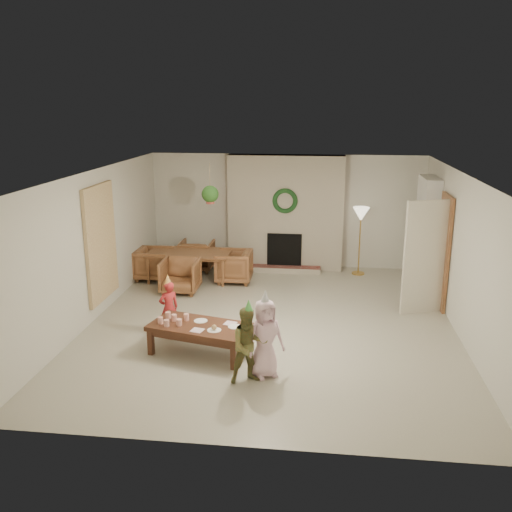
# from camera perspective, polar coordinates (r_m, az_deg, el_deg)

# --- Properties ---
(floor) EXTENTS (7.00, 7.00, 0.00)m
(floor) POSITION_cam_1_polar(r_m,az_deg,el_deg) (9.37, 1.54, -6.91)
(floor) COLOR #B7B29E
(floor) RESTS_ON ground
(ceiling) EXTENTS (7.00, 7.00, 0.00)m
(ceiling) POSITION_cam_1_polar(r_m,az_deg,el_deg) (8.74, 1.66, 8.44)
(ceiling) COLOR white
(ceiling) RESTS_ON wall_back
(wall_back) EXTENTS (7.00, 0.00, 7.00)m
(wall_back) POSITION_cam_1_polar(r_m,az_deg,el_deg) (12.38, 3.12, 4.64)
(wall_back) COLOR silver
(wall_back) RESTS_ON floor
(wall_front) EXTENTS (7.00, 0.00, 7.00)m
(wall_front) POSITION_cam_1_polar(r_m,az_deg,el_deg) (5.69, -1.75, -8.56)
(wall_front) COLOR silver
(wall_front) RESTS_ON floor
(wall_left) EXTENTS (0.00, 7.00, 7.00)m
(wall_left) POSITION_cam_1_polar(r_m,az_deg,el_deg) (9.71, -16.32, 1.02)
(wall_left) COLOR silver
(wall_left) RESTS_ON floor
(wall_right) EXTENTS (0.00, 7.00, 7.00)m
(wall_right) POSITION_cam_1_polar(r_m,az_deg,el_deg) (9.21, 20.52, -0.12)
(wall_right) COLOR silver
(wall_right) RESTS_ON floor
(fireplace_mass) EXTENTS (2.50, 0.40, 2.50)m
(fireplace_mass) POSITION_cam_1_polar(r_m,az_deg,el_deg) (12.18, 3.05, 4.47)
(fireplace_mass) COLOR maroon
(fireplace_mass) RESTS_ON floor
(fireplace_hearth) EXTENTS (1.60, 0.30, 0.12)m
(fireplace_hearth) POSITION_cam_1_polar(r_m,az_deg,el_deg) (12.13, 2.86, -1.37)
(fireplace_hearth) COLOR #5C1B19
(fireplace_hearth) RESTS_ON floor
(fireplace_firebox) EXTENTS (0.75, 0.12, 0.75)m
(fireplace_firebox) POSITION_cam_1_polar(r_m,az_deg,el_deg) (12.19, 2.94, 0.61)
(fireplace_firebox) COLOR black
(fireplace_firebox) RESTS_ON floor
(fireplace_wreath) EXTENTS (0.54, 0.10, 0.54)m
(fireplace_wreath) POSITION_cam_1_polar(r_m,az_deg,el_deg) (11.90, 3.00, 5.68)
(fireplace_wreath) COLOR #173D1C
(fireplace_wreath) RESTS_ON fireplace_mass
(floor_lamp_base) EXTENTS (0.27, 0.27, 0.03)m
(floor_lamp_base) POSITION_cam_1_polar(r_m,az_deg,el_deg) (12.19, 10.45, -1.75)
(floor_lamp_base) COLOR gold
(floor_lamp_base) RESTS_ON floor
(floor_lamp_post) EXTENTS (0.03, 0.03, 1.31)m
(floor_lamp_post) POSITION_cam_1_polar(r_m,az_deg,el_deg) (12.01, 10.60, 1.29)
(floor_lamp_post) COLOR gold
(floor_lamp_post) RESTS_ON floor
(floor_lamp_shade) EXTENTS (0.35, 0.35, 0.29)m
(floor_lamp_shade) POSITION_cam_1_polar(r_m,az_deg,el_deg) (11.88, 10.75, 4.25)
(floor_lamp_shade) COLOR beige
(floor_lamp_shade) RESTS_ON floor_lamp_post
(bookshelf_carcass) EXTENTS (0.30, 1.00, 2.20)m
(bookshelf_carcass) POSITION_cam_1_polar(r_m,az_deg,el_deg) (11.39, 17.09, 2.26)
(bookshelf_carcass) COLOR white
(bookshelf_carcass) RESTS_ON floor
(bookshelf_shelf_a) EXTENTS (0.30, 0.92, 0.03)m
(bookshelf_shelf_a) POSITION_cam_1_polar(r_m,az_deg,el_deg) (11.55, 16.74, -0.88)
(bookshelf_shelf_a) COLOR white
(bookshelf_shelf_a) RESTS_ON bookshelf_carcass
(bookshelf_shelf_b) EXTENTS (0.30, 0.92, 0.03)m
(bookshelf_shelf_b) POSITION_cam_1_polar(r_m,az_deg,el_deg) (11.45, 16.90, 1.05)
(bookshelf_shelf_b) COLOR white
(bookshelf_shelf_b) RESTS_ON bookshelf_carcass
(bookshelf_shelf_c) EXTENTS (0.30, 0.92, 0.03)m
(bookshelf_shelf_c) POSITION_cam_1_polar(r_m,az_deg,el_deg) (11.36, 17.05, 3.00)
(bookshelf_shelf_c) COLOR white
(bookshelf_shelf_c) RESTS_ON bookshelf_carcass
(bookshelf_shelf_d) EXTENTS (0.30, 0.92, 0.03)m
(bookshelf_shelf_d) POSITION_cam_1_polar(r_m,az_deg,el_deg) (11.28, 17.21, 4.98)
(bookshelf_shelf_d) COLOR white
(bookshelf_shelf_d) RESTS_ON bookshelf_carcass
(books_row_lower) EXTENTS (0.20, 0.40, 0.24)m
(books_row_lower) POSITION_cam_1_polar(r_m,az_deg,el_deg) (11.36, 16.82, -0.41)
(books_row_lower) COLOR #93391B
(books_row_lower) RESTS_ON bookshelf_shelf_a
(books_row_mid) EXTENTS (0.20, 0.44, 0.24)m
(books_row_mid) POSITION_cam_1_polar(r_m,az_deg,el_deg) (11.46, 16.81, 1.79)
(books_row_mid) COLOR #2A629A
(books_row_mid) RESTS_ON bookshelf_shelf_b
(books_row_upper) EXTENTS (0.20, 0.36, 0.22)m
(books_row_upper) POSITION_cam_1_polar(r_m,az_deg,el_deg) (11.23, 17.09, 3.54)
(books_row_upper) COLOR gold
(books_row_upper) RESTS_ON bookshelf_shelf_c
(door_frame) EXTENTS (0.05, 0.86, 2.04)m
(door_frame) POSITION_cam_1_polar(r_m,az_deg,el_deg) (10.39, 18.72, 0.43)
(door_frame) COLOR brown
(door_frame) RESTS_ON floor
(door_leaf) EXTENTS (0.77, 0.32, 2.00)m
(door_leaf) POSITION_cam_1_polar(r_m,az_deg,el_deg) (9.96, 16.99, -0.17)
(door_leaf) COLOR beige
(door_leaf) RESTS_ON floor
(curtain_panel) EXTENTS (0.06, 1.20, 2.00)m
(curtain_panel) POSITION_cam_1_polar(r_m,az_deg,el_deg) (9.87, -15.66, 1.31)
(curtain_panel) COLOR beige
(curtain_panel) RESTS_ON wall_left
(dining_table) EXTENTS (1.71, 0.96, 0.60)m
(dining_table) POSITION_cam_1_polar(r_m,az_deg,el_deg) (11.57, -6.89, -1.07)
(dining_table) COLOR brown
(dining_table) RESTS_ON floor
(dining_chair_near) EXTENTS (0.71, 0.73, 0.66)m
(dining_chair_near) POSITION_cam_1_polar(r_m,az_deg,el_deg) (10.87, -7.79, -2.02)
(dining_chair_near) COLOR brown
(dining_chair_near) RESTS_ON floor
(dining_chair_far) EXTENTS (0.71, 0.73, 0.66)m
(dining_chair_far) POSITION_cam_1_polar(r_m,az_deg,el_deg) (12.26, -6.10, 0.06)
(dining_chair_far) COLOR brown
(dining_chair_far) RESTS_ON floor
(dining_chair_left) EXTENTS (0.73, 0.71, 0.66)m
(dining_chair_left) POSITION_cam_1_polar(r_m,az_deg,el_deg) (11.75, -10.45, -0.79)
(dining_chair_left) COLOR brown
(dining_chair_left) RESTS_ON floor
(dining_chair_right) EXTENTS (0.73, 0.71, 0.66)m
(dining_chair_right) POSITION_cam_1_polar(r_m,az_deg,el_deg) (11.39, -2.31, -1.07)
(dining_chair_right) COLOR brown
(dining_chair_right) RESTS_ON floor
(hanging_plant_cord) EXTENTS (0.01, 0.01, 0.70)m
(hanging_plant_cord) POSITION_cam_1_polar(r_m,az_deg,el_deg) (10.45, -4.77, 7.61)
(hanging_plant_cord) COLOR tan
(hanging_plant_cord) RESTS_ON ceiling
(hanging_plant_pot) EXTENTS (0.16, 0.16, 0.12)m
(hanging_plant_pot) POSITION_cam_1_polar(r_m,az_deg,el_deg) (10.50, -4.72, 5.72)
(hanging_plant_pot) COLOR #953A30
(hanging_plant_pot) RESTS_ON hanging_plant_cord
(hanging_plant_foliage) EXTENTS (0.32, 0.32, 0.32)m
(hanging_plant_foliage) POSITION_cam_1_polar(r_m,az_deg,el_deg) (10.48, -4.74, 6.36)
(hanging_plant_foliage) COLOR #204C19
(hanging_plant_foliage) RESTS_ON hanging_plant_pot
(coffee_table_top) EXTENTS (1.59, 1.06, 0.07)m
(coffee_table_top) POSITION_cam_1_polar(r_m,az_deg,el_deg) (8.18, -5.77, -7.27)
(coffee_table_top) COLOR #4E2A1A
(coffee_table_top) RESTS_ON floor
(coffee_table_apron) EXTENTS (1.45, 0.93, 0.09)m
(coffee_table_apron) POSITION_cam_1_polar(r_m,az_deg,el_deg) (8.21, -5.75, -7.78)
(coffee_table_apron) COLOR #4E2A1A
(coffee_table_apron) RESTS_ON floor
(coffee_leg_fl) EXTENTS (0.10, 0.10, 0.38)m
(coffee_leg_fl) POSITION_cam_1_polar(r_m,az_deg,el_deg) (8.34, -10.76, -8.71)
(coffee_leg_fl) COLOR #4E2A1A
(coffee_leg_fl) RESTS_ON floor
(coffee_leg_fr) EXTENTS (0.10, 0.10, 0.38)m
(coffee_leg_fr) POSITION_cam_1_polar(r_m,az_deg,el_deg) (7.77, -2.29, -10.29)
(coffee_leg_fr) COLOR #4E2A1A
(coffee_leg_fr) RESTS_ON floor
(coffee_leg_bl) EXTENTS (0.10, 0.10, 0.38)m
(coffee_leg_bl) POSITION_cam_1_polar(r_m,az_deg,el_deg) (8.80, -8.73, -7.28)
(coffee_leg_bl) COLOR #4E2A1A
(coffee_leg_bl) RESTS_ON floor
(coffee_leg_br) EXTENTS (0.10, 0.10, 0.38)m
(coffee_leg_br) POSITION_cam_1_polar(r_m,az_deg,el_deg) (8.27, -0.65, -8.63)
(coffee_leg_br) COLOR #4E2A1A
(coffee_leg_br) RESTS_ON floor
(cup_a) EXTENTS (0.10, 0.10, 0.10)m
(cup_a) POSITION_cam_1_polar(r_m,az_deg,el_deg) (8.27, -9.80, -6.55)
(cup_a) COLOR white
(cup_a) RESTS_ON coffee_table_top
(cup_b) EXTENTS (0.10, 0.10, 0.10)m
(cup_b) POSITION_cam_1_polar(r_m,az_deg,el_deg) (8.45, -9.02, -6.03)
(cup_b) COLOR white
(cup_b) RESTS_ON coffee_table_top
(cup_c) EXTENTS (0.10, 0.10, 0.10)m
(cup_c) POSITION_cam_1_polar(r_m,az_deg,el_deg) (8.16, -9.18, -6.83)
(cup_c) COLOR white
(cup_c) RESTS_ON coffee_table_top
(cup_d) EXTENTS (0.10, 0.10, 0.10)m
(cup_d) POSITION_cam_1_polar(r_m,az_deg,el_deg) (8.34, -8.41, -6.29)
(cup_d) COLOR white
(cup_d) RESTS_ON coffee_table_top
(cup_e) EXTENTS (0.10, 0.10, 0.10)m
(cup_e) POSITION_cam_1_polar(r_m,az_deg,el_deg) (8.16, -7.91, -6.78)
(cup_e) COLOR white
(cup_e) RESTS_ON coffee_table_top
(cup_f) EXTENTS (0.10, 0.10, 0.10)m
(cup_f) POSITION_cam_1_polar(r_m,az_deg,el_deg) (8.34, -7.17, -6.24)
(cup_f) COLOR white
(cup_f) RESTS_ON coffee_table_top
(plate_a) EXTENTS (0.24, 0.24, 0.01)m
(plate_a) POSITION_cam_1_polar(r_m,az_deg,el_deg) (8.30, -5.70, -6.64)
(plate_a) COLOR white
(plate_a) RESTS_ON coffee_table_top
(plate_b) EXTENTS (0.24, 0.24, 0.01)m
(plate_b) POSITION_cam_1_polar(r_m,az_deg,el_deg) (7.96, -4.32, -7.61)
(plate_b) COLOR white
(plate_b) RESTS_ON coffee_table_top
(plate_c) EXTENTS (0.24, 0.24, 0.01)m
(plate_c) POSITION_cam_1_polar(r_m,az_deg,el_deg) (8.06, -2.19, -7.27)
(plate_c) COLOR white
(plate_c) RESTS_ON coffee_table_top
(food_scoop) EXTENTS (0.10, 0.10, 0.08)m
(food_scoop) POSITION_cam_1_polar(r_m,az_deg,el_deg) (7.94, -4.33, -7.32)
(food_scoop) COLOR tan
(food_scoop) RESTS_ON plate_b
(napkin_left) EXTENTS (0.20, 0.20, 0.01)m
(napkin_left) POSITION_cam_1_polar(r_m,az_deg,el_deg) (7.98, -6.07, -7.60)
(napkin_left) COLOR #E4A8BC
(napkin_left) RESTS_ON coffee_table_top
(napkin_right) EXTENTS (0.20, 0.20, 0.01)m
(napkin_right) POSITION_cam_1_polar(r_m,az_deg,el_deg) (8.18, -2.67, -6.94)
(napkin_right) COLOR #E4A8BC
(napkin_right) RESTS_ON coffee_table_top
(child_red) EXTENTS (0.38, 0.36, 0.88)m
(child_red) POSITION_cam_1_polar(r_m,az_deg,el_deg) (8.89, -8.95, -5.32)
(child_red) COLOR #B52629
(child_red) RESTS_ON floor
(party_hat_red) EXTENTS (0.15, 0.15, 0.17)m
(party_hat_red) POSITION_cam_1_polar(r_m,az_deg,el_deg) (8.73, -9.08, -2.38)
(party_hat_red) COLOR #E0DD4A
(party_hat_red) RESTS_ON child_red
(child_plaid) EXTENTS (0.62, 0.56, 1.03)m
(child_plaid) POSITION_cam_1_polar(r_m,az_deg,el_deg) (7.31, -0.75, -9.18)
(child_plaid) COLOR #935A28
(child_plaid) RESTS_ON floor
(party_hat_plaid) EXTENTS (0.13, 0.13, 0.17)m
(party_hat_plaid) POSITION_cam_1_polar(r_m,az_deg,el_deg) (7.10, -0.76, -5.11)
(party_hat_plaid) COLOR #54BF52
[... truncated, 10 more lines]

